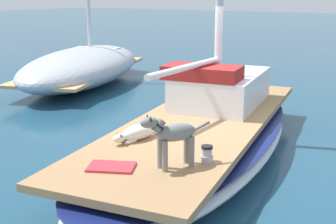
{
  "coord_description": "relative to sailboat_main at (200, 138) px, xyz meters",
  "views": [
    {
      "loc": [
        3.53,
        -6.34,
        2.72
      ],
      "look_at": [
        0.0,
        -1.0,
        1.01
      ],
      "focal_mm": 47.66,
      "sensor_mm": 36.0,
      "label": 1
    }
  ],
  "objects": [
    {
      "name": "deck_towel",
      "position": [
        0.16,
        -2.49,
        0.34
      ],
      "size": [
        0.66,
        0.57,
        0.03
      ],
      "primitive_type": "cube",
      "rotation": [
        0.0,
        0.0,
        0.46
      ],
      "color": "#C6333D",
      "rests_on": "sailboat_main"
    },
    {
      "name": "moored_boat_port_side",
      "position": [
        -6.05,
        3.43,
        0.25
      ],
      "size": [
        4.66,
        6.85,
        7.67
      ],
      "color": "#B2B7C1",
      "rests_on": "ground"
    },
    {
      "name": "ground_plane",
      "position": [
        0.0,
        0.0,
        -0.34
      ],
      "size": [
        120.0,
        120.0,
        0.0
      ],
      "primitive_type": "plane",
      "color": "navy"
    },
    {
      "name": "cabin_house",
      "position": [
        -0.21,
        1.1,
        0.67
      ],
      "size": [
        1.77,
        2.44,
        0.84
      ],
      "color": "silver",
      "rests_on": "sailboat_main"
    },
    {
      "name": "deck_winch",
      "position": [
        1.03,
        -1.67,
        0.42
      ],
      "size": [
        0.16,
        0.16,
        0.21
      ],
      "color": "#B7B7BC",
      "rests_on": "sailboat_main"
    },
    {
      "name": "dog_grey",
      "position": [
        0.77,
        -2.07,
        0.75
      ],
      "size": [
        0.54,
        0.86,
        0.7
      ],
      "color": "gray",
      "rests_on": "sailboat_main"
    },
    {
      "name": "dog_white",
      "position": [
        -0.24,
        -1.46,
        0.43
      ],
      "size": [
        0.36,
        0.95,
        0.22
      ],
      "color": "silver",
      "rests_on": "sailboat_main"
    },
    {
      "name": "coiled_rope",
      "position": [
        -0.38,
        -1.08,
        0.35
      ],
      "size": [
        0.32,
        0.32,
        0.04
      ],
      "primitive_type": "torus",
      "color": "beige",
      "rests_on": "sailboat_main"
    },
    {
      "name": "sailboat_main",
      "position": [
        0.0,
        0.0,
        0.0
      ],
      "size": [
        3.75,
        7.57,
        0.66
      ],
      "color": "white",
      "rests_on": "ground"
    }
  ]
}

